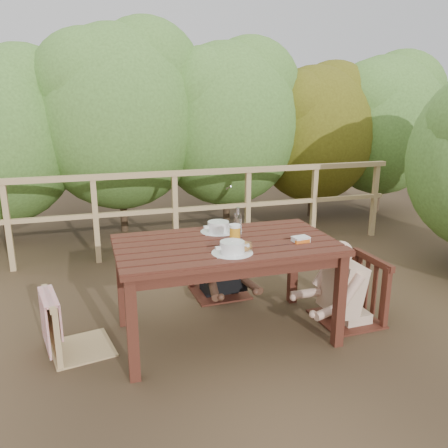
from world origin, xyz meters
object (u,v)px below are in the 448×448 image
object	(u,v)px
chair_left	(77,293)
tumbler	(248,248)
table	(226,290)
bottle	(238,224)
woman	(219,235)
butter_tub	(301,240)
chair_right	(350,263)
diner_right	(354,254)
chair_far	(219,243)
beer_glass	(235,235)
soup_far	(218,227)
bread_roll	(241,247)
soup_near	(232,248)

from	to	relation	value
chair_left	tumbler	xyz separation A→B (m)	(1.18, -0.35, 0.35)
tumbler	table	bearing A→B (deg)	108.73
bottle	tumbler	size ratio (longest dim) A/B	3.26
woman	butter_tub	bearing A→B (deg)	107.98
chair_right	diner_right	xyz separation A→B (m)	(0.03, 0.00, 0.07)
table	tumbler	world-z (taller)	tumbler
chair_far	beer_glass	distance (m)	0.90
chair_far	soup_far	size ratio (longest dim) A/B	3.48
table	butter_tub	size ratio (longest dim) A/B	13.05
diner_right	bottle	world-z (taller)	diner_right
table	chair_left	size ratio (longest dim) A/B	1.81
chair_right	bread_roll	size ratio (longest dim) A/B	7.19
woman	soup_near	distance (m)	1.10
soup_far	bread_roll	size ratio (longest dim) A/B	2.05
bottle	butter_tub	distance (m)	0.49
bread_roll	beer_glass	size ratio (longest dim) A/B	0.89
chair_right	tumbler	distance (m)	1.02
diner_right	tumbler	world-z (taller)	diner_right
soup_far	tumbler	bearing A→B (deg)	-83.40
soup_far	beer_glass	world-z (taller)	beer_glass
beer_glass	bread_roll	bearing A→B (deg)	-92.50
chair_right	soup_near	size ratio (longest dim) A/B	3.50
woman	beer_glass	size ratio (longest dim) A/B	7.20
chair_right	chair_left	bearing A→B (deg)	-96.55
soup_far	bread_roll	world-z (taller)	soup_far
soup_near	beer_glass	xyz separation A→B (m)	(0.09, 0.20, 0.03)
bread_roll	bottle	size ratio (longest dim) A/B	0.56
bread_roll	soup_near	bearing A→B (deg)	-157.62
butter_tub	soup_near	bearing A→B (deg)	-179.12
table	bread_roll	bearing A→B (deg)	-78.46
table	chair_left	distance (m)	1.10
soup_far	diner_right	bearing A→B (deg)	-17.90
diner_right	bottle	distance (m)	1.02
bread_roll	beer_glass	xyz separation A→B (m)	(0.01, 0.17, 0.04)
table	woman	world-z (taller)	woman
woman	soup_far	size ratio (longest dim) A/B	3.96
bottle	chair_right	bearing A→B (deg)	-8.42
chair_right	soup_far	world-z (taller)	chair_right
chair_right	bottle	xyz separation A→B (m)	(-0.93, 0.14, 0.38)
chair_left	butter_tub	bearing A→B (deg)	-110.07
bottle	tumbler	world-z (taller)	bottle
diner_right	soup_far	distance (m)	1.13
bread_roll	butter_tub	size ratio (longest dim) A/B	1.13
chair_right	beer_glass	world-z (taller)	chair_right
soup_near	bottle	xyz separation A→B (m)	(0.15, 0.33, 0.08)
woman	tumbler	world-z (taller)	woman
bread_roll	chair_right	bearing A→B (deg)	9.05
beer_glass	butter_tub	world-z (taller)	beer_glass
woman	soup_near	world-z (taller)	woman
chair_right	butter_tub	bearing A→B (deg)	-80.91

